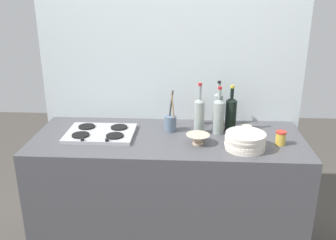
# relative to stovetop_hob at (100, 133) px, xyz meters

# --- Properties ---
(counter_block) EXTENTS (1.80, 0.70, 0.90)m
(counter_block) POSITION_rel_stovetop_hob_xyz_m (0.46, -0.01, -0.46)
(counter_block) COLOR #4C4C51
(counter_block) RESTS_ON ground
(backsplash_panel) EXTENTS (1.90, 0.06, 2.46)m
(backsplash_panel) POSITION_rel_stovetop_hob_xyz_m (0.46, 0.37, 0.32)
(backsplash_panel) COLOR silver
(backsplash_panel) RESTS_ON ground
(stovetop_hob) EXTENTS (0.45, 0.34, 0.04)m
(stovetop_hob) POSITION_rel_stovetop_hob_xyz_m (0.00, 0.00, 0.00)
(stovetop_hob) COLOR #B2B2B7
(stovetop_hob) RESTS_ON counter_block
(plate_stack) EXTENTS (0.25, 0.25, 0.10)m
(plate_stack) POSITION_rel_stovetop_hob_xyz_m (0.94, -0.17, 0.04)
(plate_stack) COLOR silver
(plate_stack) RESTS_ON counter_block
(wine_bottle_leftmost) EXTENTS (0.08, 0.08, 0.33)m
(wine_bottle_leftmost) POSITION_rel_stovetop_hob_xyz_m (0.79, 0.08, 0.11)
(wine_bottle_leftmost) COLOR gray
(wine_bottle_leftmost) RESTS_ON counter_block
(wine_bottle_mid_left) EXTENTS (0.06, 0.06, 0.33)m
(wine_bottle_mid_left) POSITION_rel_stovetop_hob_xyz_m (0.80, 0.23, 0.12)
(wine_bottle_mid_left) COLOR gray
(wine_bottle_mid_left) RESTS_ON counter_block
(wine_bottle_mid_right) EXTENTS (0.07, 0.07, 0.35)m
(wine_bottle_mid_right) POSITION_rel_stovetop_hob_xyz_m (0.66, 0.07, 0.12)
(wine_bottle_mid_right) COLOR gray
(wine_bottle_mid_right) RESTS_ON counter_block
(wine_bottle_rightmost) EXTENTS (0.08, 0.08, 0.33)m
(wine_bottle_rightmost) POSITION_rel_stovetop_hob_xyz_m (0.88, 0.13, 0.11)
(wine_bottle_rightmost) COLOR black
(wine_bottle_rightmost) RESTS_ON counter_block
(mixing_bowl) EXTENTS (0.15, 0.15, 0.06)m
(mixing_bowl) POSITION_rel_stovetop_hob_xyz_m (0.65, -0.11, 0.02)
(mixing_bowl) COLOR beige
(mixing_bowl) RESTS_ON counter_block
(utensil_crock) EXTENTS (0.08, 0.08, 0.28)m
(utensil_crock) POSITION_rel_stovetop_hob_xyz_m (0.47, 0.11, 0.05)
(utensil_crock) COLOR slate
(utensil_crock) RESTS_ON counter_block
(condiment_jar_front) EXTENTS (0.05, 0.05, 0.07)m
(condiment_jar_front) POSITION_rel_stovetop_hob_xyz_m (0.68, 0.25, 0.02)
(condiment_jar_front) COLOR #C64C2D
(condiment_jar_front) RESTS_ON counter_block
(condiment_jar_rear) EXTENTS (0.07, 0.07, 0.08)m
(condiment_jar_rear) POSITION_rel_stovetop_hob_xyz_m (0.98, 0.04, 0.02)
(condiment_jar_rear) COLOR gold
(condiment_jar_rear) RESTS_ON counter_block
(condiment_jar_spare) EXTENTS (0.07, 0.07, 0.09)m
(condiment_jar_spare) POSITION_rel_stovetop_hob_xyz_m (1.17, -0.09, 0.03)
(condiment_jar_spare) COLOR gold
(condiment_jar_spare) RESTS_ON counter_block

